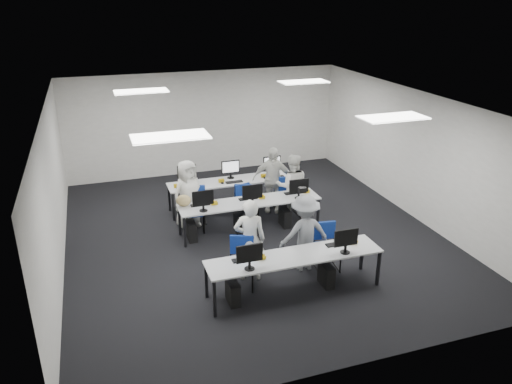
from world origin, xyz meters
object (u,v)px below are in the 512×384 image
object	(u,v)px
chair_5	(196,209)
student_2	(188,194)
chair_3	(247,209)
desk_front	(295,258)
desk_mid	(250,203)
chair_2	(195,219)
chair_6	(244,204)
student_0	(250,240)
student_1	(292,186)
photographer	(305,233)
chair_0	(242,271)
chair_4	(290,205)
student_3	(272,180)
chair_7	(285,199)
chair_1	(327,255)

from	to	relation	value
chair_5	student_2	distance (m)	0.56
chair_3	desk_front	bearing A→B (deg)	-107.82
desk_mid	chair_2	distance (m)	1.32
chair_2	student_2	bearing A→B (deg)	116.67
chair_6	student_0	world-z (taller)	student_0
student_1	student_2	bearing A→B (deg)	13.44
student_2	photographer	size ratio (longest dim) A/B	1.03
desk_front	desk_mid	distance (m)	2.60
chair_6	chair_0	bearing A→B (deg)	-86.19
chair_4	chair_3	bearing A→B (deg)	170.53
student_0	student_3	xyz separation A→B (m)	(1.48, 2.82, 0.01)
chair_2	student_1	distance (m)	2.43
chair_6	chair_7	xyz separation A→B (m)	(1.05, -0.09, 0.03)
chair_5	student_0	bearing A→B (deg)	-71.38
chair_6	photographer	size ratio (longest dim) A/B	0.56
chair_7	student_3	xyz separation A→B (m)	(-0.32, 0.09, 0.51)
desk_front	desk_mid	size ratio (longest dim) A/B	1.00
chair_4	chair_0	bearing A→B (deg)	-129.81
chair_2	chair_7	size ratio (longest dim) A/B	0.87
desk_mid	chair_2	world-z (taller)	chair_2
student_0	student_2	bearing A→B (deg)	-62.20
chair_2	student_1	bearing A→B (deg)	8.99
student_0	student_2	xyz separation A→B (m)	(-0.64, 2.61, -0.01)
desk_front	chair_7	bearing A→B (deg)	70.93
chair_7	student_2	distance (m)	2.49
student_2	student_3	world-z (taller)	student_3
chair_1	chair_3	distance (m)	2.78
chair_1	chair_5	bearing A→B (deg)	131.07
chair_0	chair_6	bearing A→B (deg)	92.15
desk_mid	student_2	bearing A→B (deg)	150.78
chair_1	chair_7	size ratio (longest dim) A/B	0.95
chair_1	chair_3	world-z (taller)	chair_1
chair_7	photographer	world-z (taller)	photographer
chair_0	student_1	world-z (taller)	student_1
chair_6	student_3	bearing A→B (deg)	21.42
chair_4	chair_5	world-z (taller)	chair_5
desk_mid	chair_7	size ratio (longest dim) A/B	3.32
photographer	chair_0	bearing A→B (deg)	8.69
desk_mid	student_0	xyz separation A→B (m)	(-0.62, -1.91, 0.13)
desk_mid	student_0	world-z (taller)	student_0
chair_6	photographer	bearing A→B (deg)	-60.96
chair_4	student_3	world-z (taller)	student_3
chair_3	student_2	distance (m)	1.47
chair_3	chair_4	xyz separation A→B (m)	(1.06, -0.14, 0.00)
student_0	chair_6	bearing A→B (deg)	-90.69
photographer	chair_1	bearing A→B (deg)	161.57
chair_0	student_0	distance (m)	0.60
chair_3	chair_5	xyz separation A→B (m)	(-1.17, 0.29, 0.04)
student_3	chair_2	bearing A→B (deg)	-145.43
chair_7	student_3	world-z (taller)	student_3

